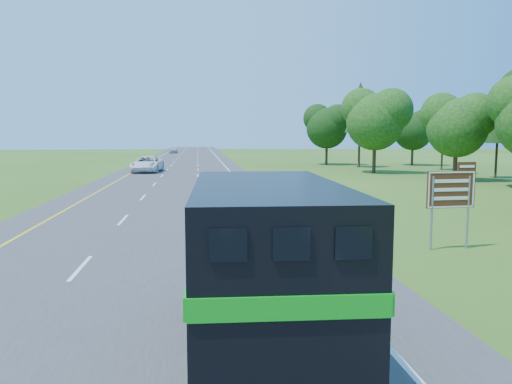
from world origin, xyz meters
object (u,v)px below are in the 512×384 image
white_suv (147,164)px  far_car (173,150)px  exit_sign (452,193)px  horse_truck (263,266)px

white_suv → far_car: white_suv is taller
far_car → exit_sign: exit_sign is taller
horse_truck → far_car: size_ratio=1.79×
far_car → white_suv: bearing=-87.0°
exit_sign → far_car: bearing=94.9°
horse_truck → exit_sign: bearing=48.4°
exit_sign → white_suv: bearing=106.9°
horse_truck → exit_sign: 11.57m
white_suv → exit_sign: size_ratio=2.03×
far_car → exit_sign: 103.36m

